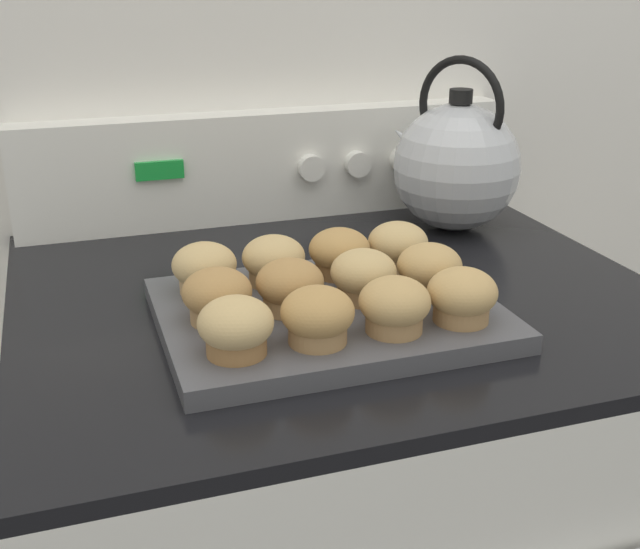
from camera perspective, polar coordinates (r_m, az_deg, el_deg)
The scene contains 16 objects.
wall_back at distance 1.26m, azimuth -4.56°, elevation 18.00°, with size 8.00×0.05×2.40m.
control_panel at distance 1.24m, azimuth -3.55°, elevation 7.76°, with size 0.76×0.07×0.16m.
muffin_pan at distance 0.89m, azimuth 0.53°, elevation -2.83°, with size 0.37×0.28×0.02m.
muffin_r0_c0 at distance 0.77m, azimuth -6.01°, elevation -3.76°, with size 0.07×0.07×0.06m.
muffin_r0_c1 at distance 0.79m, azimuth -0.17°, elevation -3.00°, with size 0.07×0.07×0.06m.
muffin_r0_c2 at distance 0.82m, azimuth 5.26°, elevation -2.24°, with size 0.07×0.07×0.06m.
muffin_r0_c3 at distance 0.85m, azimuth 10.07°, elevation -1.52°, with size 0.07×0.07×0.06m.
muffin_r1_c0 at distance 0.84m, azimuth -7.32°, elevation -1.54°, with size 0.07×0.07×0.06m.
muffin_r1_c1 at distance 0.86m, azimuth -2.15°, elevation -0.84°, with size 0.07×0.07×0.06m.
muffin_r1_c2 at distance 0.89m, azimuth 3.01°, elevation -0.11°, with size 0.07×0.07×0.06m.
muffin_r1_c3 at distance 0.92m, azimuth 7.79°, elevation 0.35°, with size 0.07×0.07×0.06m.
muffin_r2_c0 at distance 0.92m, azimuth -8.22°, elevation 0.42°, with size 0.07×0.07×0.06m.
muffin_r2_c1 at distance 0.93m, azimuth -3.31°, elevation 0.98°, with size 0.07×0.07×0.06m.
muffin_r2_c2 at distance 0.96m, azimuth 1.43°, elevation 1.55°, with size 0.07×0.07×0.06m.
muffin_r2_c3 at distance 0.99m, azimuth 5.56°, elevation 2.03°, with size 0.07×0.07×0.06m.
tea_kettle at distance 1.20m, azimuth 9.63°, elevation 7.72°, with size 0.19×0.21×0.25m.
Camera 1 is at (-0.31, -0.50, 1.28)m, focal length 45.00 mm.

